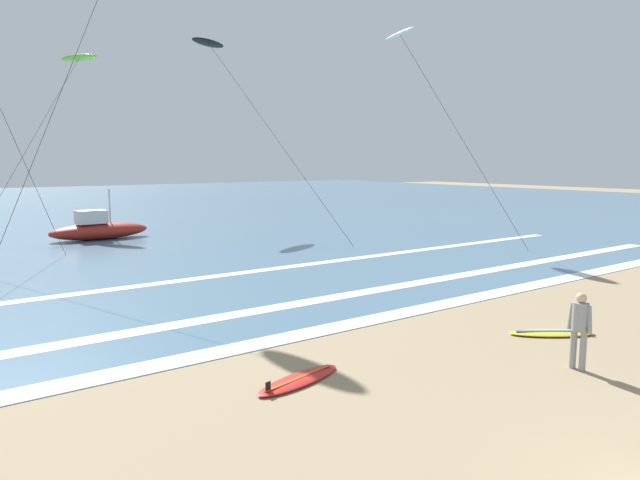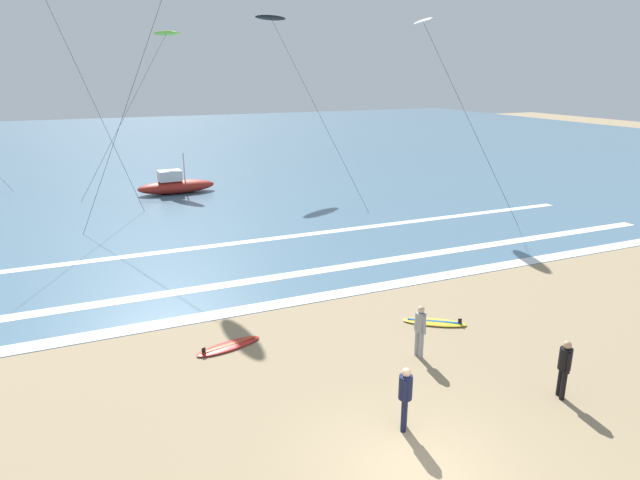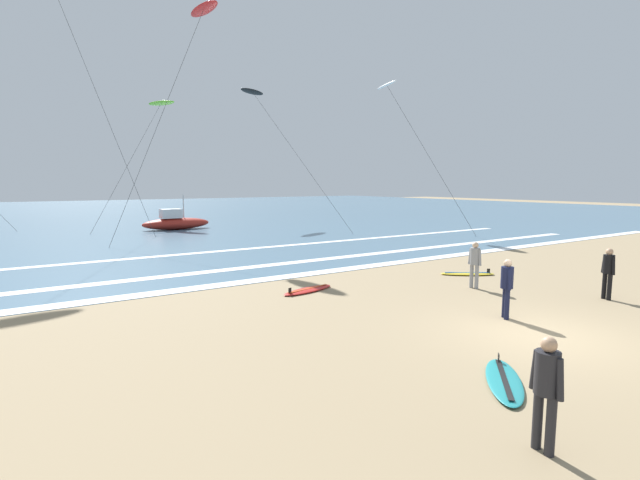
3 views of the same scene
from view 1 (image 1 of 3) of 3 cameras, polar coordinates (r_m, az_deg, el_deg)
The scene contains 11 objects.
ocean_surface at distance 56.55m, azimuth -27.41°, elevation 2.76°, with size 140.00×90.00×0.01m, color slate.
wave_foam_shoreline at distance 15.36m, azimuth 4.75°, elevation -8.04°, with size 53.78×0.75×0.01m, color white.
wave_foam_mid_break at distance 16.31m, azimuth -6.67°, elevation -7.11°, with size 44.05×0.66×0.01m, color white.
wave_foam_outer_break at distance 20.94m, azimuth -13.09°, elevation -3.90°, with size 42.49×0.55×0.01m, color white.
surfer_left_far at distance 12.79m, azimuth 24.55°, elevation -7.64°, with size 0.32×0.51×1.60m.
surfboard_left_pile at distance 15.25m, azimuth 22.19°, elevation -8.60°, with size 2.07×1.69×0.25m.
surfboard_foreground_flat at distance 11.31m, azimuth -2.11°, elevation -13.79°, with size 2.18×1.05×0.25m.
kite_black_high_left at distance 39.66m, azimuth -11.04°, elevation 18.68°, with size 3.19×14.78×12.04m.
kite_white_far_left at distance 31.81m, azimuth 8.01°, elevation 19.66°, with size 3.30×8.26×11.02m.
kite_lime_far_right at distance 41.61m, azimuth -23.00°, elevation 16.35°, with size 8.62×10.03×11.06m.
offshore_boat at distance 33.09m, azimuth -21.27°, elevation 1.01°, with size 5.25×1.86×2.70m.
Camera 1 is at (-8.06, -1.92, 4.23)m, focal length 31.99 mm.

